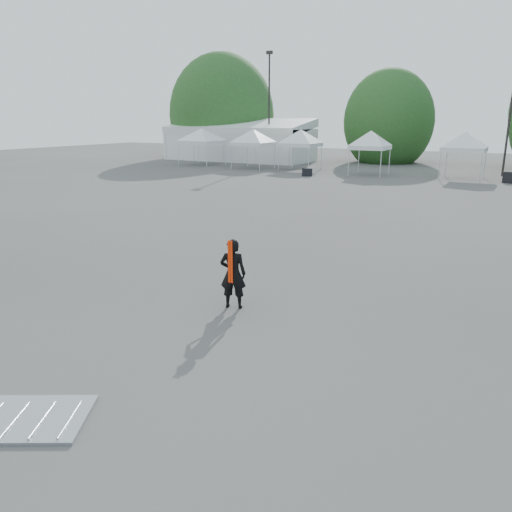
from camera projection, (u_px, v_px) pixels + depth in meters
The scene contains 15 objects.
ground at pixel (274, 298), 12.17m from camera, with size 120.00×120.00×0.00m, color #474442.
marquee at pixel (239, 141), 51.43m from camera, with size 15.00×6.25×4.23m.
light_pole_west at pixel (269, 102), 47.70m from camera, with size 0.60×0.25×10.30m.
light_pole_east at pixel (512, 100), 36.24m from camera, with size 0.60×0.25×9.80m.
tree_far_w at pixel (222, 115), 55.14m from camera, with size 4.80×4.80×7.30m.
tree_mid_w at pixel (388, 121), 48.55m from camera, with size 4.16×4.16×6.33m.
tent_a at pixel (202, 131), 45.91m from camera, with size 4.70×4.70×3.88m.
tent_b at pixel (253, 132), 42.78m from camera, with size 4.22×4.22×3.88m.
tent_c at pixel (301, 133), 41.52m from camera, with size 4.13×4.13×3.88m.
tent_d at pixel (371, 134), 37.60m from camera, with size 3.75×3.75×3.88m.
tent_e at pixel (466, 135), 35.15m from camera, with size 4.08×4.08×3.88m.
man at pixel (233, 274), 11.33m from camera, with size 0.69×0.58×1.63m.
barrier_left at pixel (4, 418), 7.21m from camera, with size 2.66×2.21×0.08m.
crate_west at pixel (307, 172), 37.72m from camera, with size 0.77×0.60×0.60m, color black.
crate_mid at pixel (512, 177), 33.59m from camera, with size 0.98×0.76×0.76m, color black.
Camera 1 is at (5.18, -10.23, 4.22)m, focal length 35.00 mm.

